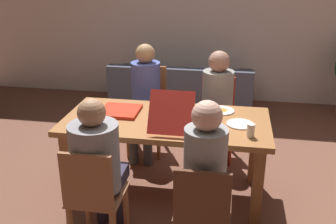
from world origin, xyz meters
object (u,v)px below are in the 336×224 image
(dining_table, at_px, (166,130))
(plate_1, at_px, (221,110))
(chair_0, at_px, (94,199))
(drinking_glass_1, at_px, (251,130))
(chair_2, at_px, (148,106))
(pizza_box_1, at_px, (175,118))
(drinking_glass_0, at_px, (101,122))
(person_2, at_px, (145,93))
(person_3, at_px, (217,98))
(chair_1, at_px, (203,212))
(pizza_box_0, at_px, (120,111))
(couch, at_px, (182,95))
(plate_0, at_px, (240,124))
(chair_3, at_px, (217,113))
(person_1, at_px, (205,169))
(person_0, at_px, (98,161))

(dining_table, xyz_separation_m, plate_1, (0.47, 0.27, 0.12))
(chair_0, bearing_deg, drinking_glass_1, 30.04)
(dining_table, height_order, chair_2, chair_2)
(pizza_box_1, height_order, drinking_glass_0, pizza_box_1)
(plate_1, xyz_separation_m, drinking_glass_1, (0.25, -0.53, 0.05))
(dining_table, relative_size, person_2, 1.45)
(person_3, relative_size, drinking_glass_1, 11.00)
(pizza_box_1, distance_m, plate_1, 0.52)
(dining_table, bearing_deg, chair_2, 111.92)
(chair_1, bearing_deg, dining_table, 114.47)
(pizza_box_0, height_order, couch, pizza_box_0)
(person_2, relative_size, pizza_box_1, 2.25)
(chair_2, height_order, couch, chair_2)
(chair_2, xyz_separation_m, drinking_glass_1, (1.09, -1.17, 0.29))
(plate_0, bearing_deg, chair_2, 137.35)
(person_2, height_order, chair_3, person_2)
(person_1, height_order, couch, person_1)
(pizza_box_1, bearing_deg, dining_table, 143.17)
(chair_0, relative_size, person_0, 0.74)
(pizza_box_0, bearing_deg, chair_0, -85.43)
(chair_3, xyz_separation_m, person_3, (0.00, -0.14, 0.22))
(person_3, xyz_separation_m, drinking_glass_0, (-0.91, -1.07, 0.10))
(drinking_glass_0, bearing_deg, pizza_box_0, 82.09)
(person_0, bearing_deg, chair_1, -10.37)
(person_0, xyz_separation_m, chair_2, (-0.00, 1.68, -0.19))
(drinking_glass_0, bearing_deg, plate_1, 30.18)
(dining_table, bearing_deg, person_0, -115.84)
(person_0, bearing_deg, plate_1, 50.86)
(chair_0, bearing_deg, plate_0, 40.44)
(drinking_glass_0, distance_m, couch, 2.50)
(person_0, xyz_separation_m, couch, (0.22, 2.88, -0.45))
(dining_table, distance_m, pizza_box_1, 0.20)
(chair_0, distance_m, pizza_box_0, 1.02)
(pizza_box_1, distance_m, plate_0, 0.56)
(chair_0, xyz_separation_m, drinking_glass_0, (-0.13, 0.59, 0.35))
(pizza_box_1, xyz_separation_m, plate_0, (0.55, 0.05, -0.04))
(person_0, distance_m, drinking_glass_0, 0.50)
(chair_1, xyz_separation_m, pizza_box_0, (-0.86, 0.99, 0.31))
(chair_1, bearing_deg, couch, 100.41)
(dining_table, relative_size, chair_0, 2.03)
(chair_2, bearing_deg, person_1, -65.19)
(person_1, height_order, person_3, person_1)
(chair_2, bearing_deg, plate_0, -42.65)
(chair_0, distance_m, chair_1, 0.78)
(chair_2, relative_size, pizza_box_1, 1.73)
(dining_table, xyz_separation_m, chair_0, (-0.37, -0.88, -0.18))
(chair_2, xyz_separation_m, couch, (0.22, 1.20, -0.26))
(person_0, distance_m, person_3, 1.73)
(chair_2, relative_size, drinking_glass_1, 8.78)
(drinking_glass_0, bearing_deg, person_3, 49.67)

